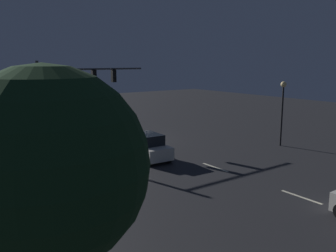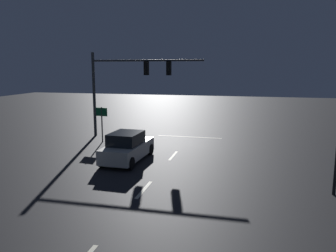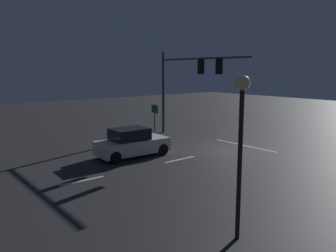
% 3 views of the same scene
% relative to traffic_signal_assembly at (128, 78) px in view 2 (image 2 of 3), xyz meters
% --- Properties ---
extents(ground_plane, '(80.00, 80.00, 0.00)m').
position_rel_traffic_signal_assembly_xyz_m(ground_plane, '(-4.52, 0.59, -4.56)').
color(ground_plane, '#232326').
extents(traffic_signal_assembly, '(8.64, 0.47, 6.48)m').
position_rel_traffic_signal_assembly_xyz_m(traffic_signal_assembly, '(0.00, 0.00, 0.00)').
color(traffic_signal_assembly, '#383A3D').
rests_on(traffic_signal_assembly, ground_plane).
extents(lane_dash_far, '(0.16, 2.20, 0.01)m').
position_rel_traffic_signal_assembly_xyz_m(lane_dash_far, '(-4.52, 4.59, -4.55)').
color(lane_dash_far, beige).
rests_on(lane_dash_far, ground_plane).
extents(lane_dash_mid, '(0.16, 2.20, 0.01)m').
position_rel_traffic_signal_assembly_xyz_m(lane_dash_mid, '(-4.52, 10.59, -4.55)').
color(lane_dash_mid, beige).
rests_on(lane_dash_mid, ground_plane).
extents(stop_bar, '(5.00, 0.16, 0.01)m').
position_rel_traffic_signal_assembly_xyz_m(stop_bar, '(-4.52, -1.19, -4.55)').
color(stop_bar, beige).
rests_on(stop_bar, ground_plane).
extents(car_approaching, '(2.07, 4.43, 1.70)m').
position_rel_traffic_signal_assembly_xyz_m(car_approaching, '(-2.17, 6.32, -3.76)').
color(car_approaching, silver).
rests_on(car_approaching, ground_plane).
extents(route_sign, '(0.90, 0.19, 2.55)m').
position_rel_traffic_signal_assembly_xyz_m(route_sign, '(1.33, 2.01, -2.72)').
color(route_sign, '#383A3D').
rests_on(route_sign, ground_plane).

